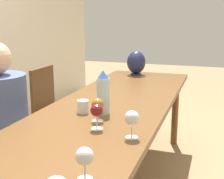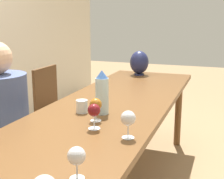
{
  "view_description": "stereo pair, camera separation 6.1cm",
  "coord_description": "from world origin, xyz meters",
  "views": [
    {
      "loc": [
        -1.95,
        -0.69,
        1.37
      ],
      "look_at": [
        0.08,
        0.0,
        0.86
      ],
      "focal_mm": 50.0,
      "sensor_mm": 36.0,
      "label": 1
    },
    {
      "loc": [
        -1.93,
        -0.75,
        1.37
      ],
      "look_at": [
        0.08,
        0.0,
        0.86
      ],
      "focal_mm": 50.0,
      "sensor_mm": 36.0,
      "label": 2
    }
  ],
  "objects": [
    {
      "name": "vase",
      "position": [
        1.22,
        0.12,
        0.9
      ],
      "size": [
        0.2,
        0.2,
        0.25
      ],
      "color": "#1E234C",
      "rests_on": "dining_table"
    },
    {
      "name": "person_near",
      "position": [
        -0.24,
        0.7,
        0.64
      ],
      "size": [
        0.4,
        0.4,
        1.21
      ],
      "color": "#2D2D38",
      "rests_on": "ground_plane"
    },
    {
      "name": "chair_far",
      "position": [
        0.66,
        0.79,
        0.48
      ],
      "size": [
        0.44,
        0.44,
        0.88
      ],
      "color": "brown",
      "rests_on": "ground_plane"
    },
    {
      "name": "wine_glass_1",
      "position": [
        -0.44,
        -0.09,
        0.87
      ],
      "size": [
        0.07,
        0.07,
        0.14
      ],
      "color": "silver",
      "rests_on": "dining_table"
    },
    {
      "name": "wine_glass_0",
      "position": [
        -0.32,
        -0.05,
        0.86
      ],
      "size": [
        0.07,
        0.07,
        0.14
      ],
      "color": "silver",
      "rests_on": "dining_table"
    },
    {
      "name": "dining_table",
      "position": [
        0.0,
        0.0,
        0.69
      ],
      "size": [
        2.82,
        0.8,
        0.76
      ],
      "color": "brown",
      "rests_on": "ground_plane"
    },
    {
      "name": "wine_glass_5",
      "position": [
        -0.96,
        -0.25,
        0.86
      ],
      "size": [
        0.07,
        0.07,
        0.13
      ],
      "color": "silver",
      "rests_on": "dining_table"
    },
    {
      "name": "water_bottle",
      "position": [
        -0.17,
        -0.03,
        0.9
      ],
      "size": [
        0.08,
        0.08,
        0.28
      ],
      "color": "#ADCCD6",
      "rests_on": "dining_table"
    },
    {
      "name": "wine_glass_2",
      "position": [
        -0.5,
        -0.31,
        0.87
      ],
      "size": [
        0.08,
        0.08,
        0.14
      ],
      "color": "silver",
      "rests_on": "dining_table"
    },
    {
      "name": "water_tumbler",
      "position": [
        -0.19,
        0.1,
        0.81
      ],
      "size": [
        0.08,
        0.08,
        0.08
      ],
      "color": "silver",
      "rests_on": "dining_table"
    }
  ]
}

